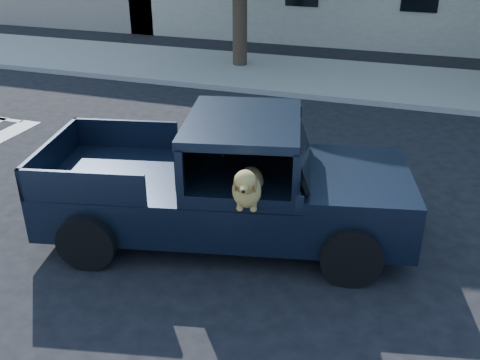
{
  "coord_description": "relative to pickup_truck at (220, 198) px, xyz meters",
  "views": [
    {
      "loc": [
        1.34,
        -6.01,
        4.24
      ],
      "look_at": [
        -0.7,
        -0.04,
        1.14
      ],
      "focal_mm": 40.0,
      "sensor_mm": 36.0,
      "label": 1
    }
  ],
  "objects": [
    {
      "name": "lane_stripes",
      "position": [
        3.13,
        3.08,
        -0.61
      ],
      "size": [
        21.6,
        0.14,
        0.01
      ],
      "primitive_type": null,
      "color": "silver",
      "rests_on": "ground"
    },
    {
      "name": "far_sidewalk",
      "position": [
        1.13,
        8.88,
        -0.54
      ],
      "size": [
        60.0,
        4.0,
        0.15
      ],
      "primitive_type": "cube",
      "color": "gray",
      "rests_on": "ground"
    },
    {
      "name": "pickup_truck",
      "position": [
        0.0,
        0.0,
        0.0
      ],
      "size": [
        5.43,
        3.15,
        1.83
      ],
      "rotation": [
        0.0,
        0.0,
        0.22
      ],
      "color": "black",
      "rests_on": "ground"
    },
    {
      "name": "ground",
      "position": [
        1.13,
        -0.32,
        -0.62
      ],
      "size": [
        120.0,
        120.0,
        0.0
      ],
      "primitive_type": "plane",
      "color": "black",
      "rests_on": "ground"
    }
  ]
}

